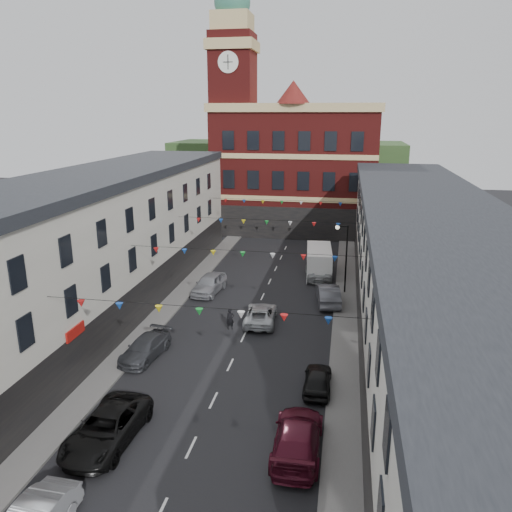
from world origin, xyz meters
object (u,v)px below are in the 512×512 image
Objects in this scene: car_right_e at (328,294)px; car_left_d at (145,348)px; moving_car at (261,314)px; white_van at (319,262)px; pedestrian at (230,319)px; street_lamp at (344,250)px; car_right_d at (318,379)px; car_right_c at (298,437)px; car_left_e at (209,284)px; car_right_f at (318,271)px; car_left_c at (107,428)px.

car_left_d is at bearing 38.82° from car_right_e.
white_van is at bearing -110.05° from moving_car.
car_right_e is 3.10× the size of pedestrian.
street_lamp reaches higher than car_right_d.
car_left_e is at bearing -64.42° from car_right_c.
car_right_e reaches higher than car_right_f.
car_left_e is 17.34m from car_right_d.
moving_car is at bearing 37.57° from car_right_e.
white_van is (3.54, 12.16, 0.65)m from moving_car.
car_right_c is (-1.67, -21.44, -3.13)m from street_lamp.
car_right_f reaches higher than car_left_d.
street_lamp is 3.88× the size of pedestrian.
car_left_d is at bearing -36.04° from car_right_c.
car_left_d reaches higher than car_right_d.
moving_car is 0.80× the size of white_van.
street_lamp is 1.25× the size of car_right_e.
car_right_f is (8.99, 5.60, -0.14)m from car_left_e.
white_van is at bearing 75.58° from car_left_c.
car_right_c is 3.45× the size of pedestrian.
white_van is 14.79m from pedestrian.
car_left_e reaches higher than car_right_d.
moving_car is 3.05× the size of pedestrian.
car_right_d is (10.95, -1.92, -0.02)m from car_left_d.
pedestrian is at bearing 59.33° from car_right_f.
car_right_f is at bearing -111.68° from moving_car.
car_left_c is at bearing 34.01° from car_right_d.
car_left_d is 2.94× the size of pedestrian.
moving_car is (-3.57, -11.06, -0.02)m from car_right_f.
car_right_c is at bearing -57.49° from car_left_e.
car_right_e is 7.55m from white_van.
car_right_c is 1.10× the size of car_right_f.
car_left_d is 15.85m from car_right_e.
car_left_e is 10.59m from car_right_f.
car_right_c and pedestrian have the same top height.
white_van is (-1.20, 7.44, 0.51)m from car_right_e.
moving_car is at bearing 16.42° from pedestrian.
car_right_c is at bearing 102.45° from moving_car.
car_right_c is 26.32m from white_van.
moving_car is (-4.75, -4.72, -0.14)m from car_right_e.
car_right_f reaches higher than moving_car.
street_lamp is 1.26× the size of car_left_e.
street_lamp is at bearing 15.81° from car_left_e.
car_right_e is at bearing -112.21° from street_lamp.
street_lamp reaches higher than car_right_e.
car_right_c is 13.96m from pedestrian.
pedestrian is at bearing 80.80° from car_left_c.
car_left_d is 9.16m from moving_car.
car_right_c is at bearing 84.14° from car_right_f.
car_left_c is 8.46m from car_left_d.
white_van is at bearing 43.31° from car_left_e.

